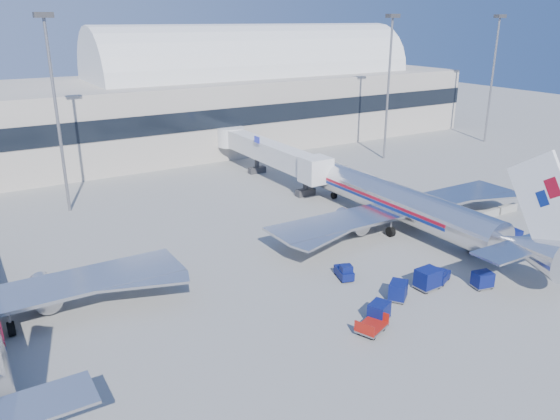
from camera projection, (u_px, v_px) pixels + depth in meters
ground at (357, 264)px, 51.62m from camera, size 260.00×260.00×0.00m
terminal at (71, 113)px, 87.47m from camera, size 170.00×28.15×21.00m
airliner_main at (404, 204)px, 59.19m from camera, size 32.00×37.26×12.07m
jetbridge_near at (264, 150)px, 78.85m from camera, size 4.40×27.50×6.25m
mast_west at (53, 86)px, 61.02m from camera, size 2.00×1.20×22.60m
mast_east at (390, 67)px, 85.60m from camera, size 2.00×1.20×22.60m
mast_far_east at (495, 60)px, 97.89m from camera, size 2.00×1.20×22.60m
barrier_near at (470, 219)px, 61.93m from camera, size 3.00×0.55×0.90m
barrier_mid at (489, 214)px, 63.55m from camera, size 3.00×0.55×0.90m
barrier_far at (507, 209)px, 65.17m from camera, size 3.00×0.55×0.90m
tug_lead at (441, 276)px, 47.82m from camera, size 2.36×1.83×1.38m
tug_right at (479, 246)px, 54.04m from camera, size 2.52×1.72×1.50m
tug_left at (344, 272)px, 48.45m from camera, size 1.73×2.50×1.48m
cart_train_a at (428, 278)px, 46.57m from camera, size 2.14×1.68×1.82m
cart_train_b at (398, 290)px, 44.80m from camera, size 2.25×2.15×1.57m
cart_train_c at (379, 311)px, 41.62m from camera, size 2.14×1.93×1.54m
cart_solo_near at (483, 279)px, 46.79m from camera, size 1.90×1.60×1.47m
cart_solo_far at (510, 238)px, 55.16m from camera, size 2.16×1.71×1.82m
cart_open_red at (371, 327)px, 40.22m from camera, size 2.81×2.42×0.64m
ramp_worker at (553, 251)px, 52.56m from camera, size 0.68×0.64×1.56m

